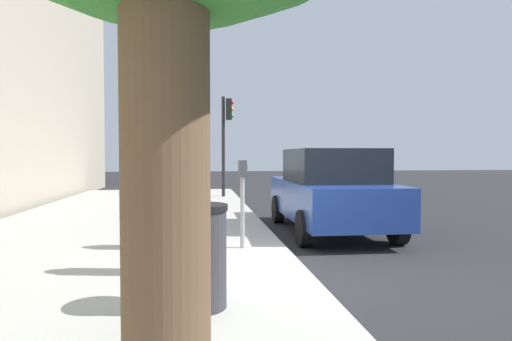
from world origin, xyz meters
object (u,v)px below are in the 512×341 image
Objects in this scene: trash_bin at (198,256)px; parked_sedan_near at (330,190)px; parking_meter at (242,185)px; pedestrian_bystander at (183,196)px; pedestrian_at_meter at (195,185)px; traffic_signal at (226,129)px.

parked_sedan_near is at bearing -30.33° from trash_bin.
parked_sedan_near is 4.38× the size of trash_bin.
parking_meter is 1.40× the size of trash_bin.
trash_bin is (-1.29, -0.18, -0.47)m from pedestrian_bystander.
parked_sedan_near reaches higher than trash_bin.
pedestrian_bystander is (-1.50, 0.14, -0.04)m from pedestrian_at_meter.
parking_meter is 2.90m from parked_sedan_near.
parking_meter is 1.68m from pedestrian_bystander.
traffic_signal reaches higher than pedestrian_bystander.
pedestrian_bystander reaches higher than parking_meter.
trash_bin is (-11.71, 1.00, -1.92)m from traffic_signal.
parked_sedan_near is (2.01, -2.07, -0.27)m from parking_meter.
pedestrian_at_meter reaches higher than trash_bin.
pedestrian_bystander is at bearing 173.55° from traffic_signal.
parked_sedan_near is at bearing -165.74° from traffic_signal.
traffic_signal reaches higher than parking_meter.
pedestrian_bystander reaches higher than trash_bin.
traffic_signal is at bearing 89.17° from pedestrian_at_meter.
traffic_signal is at bearing -4.87° from trash_bin.
parking_meter is 0.32× the size of parked_sedan_near.
parking_meter is at bearing 134.26° from parked_sedan_near.
pedestrian_bystander is 1.39m from trash_bin.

